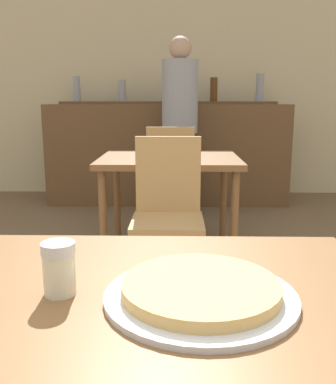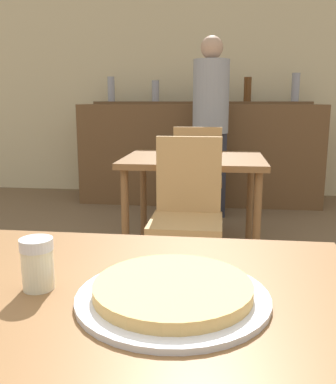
% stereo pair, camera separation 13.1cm
% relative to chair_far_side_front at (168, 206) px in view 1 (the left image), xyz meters
% --- Properties ---
extents(wall_back, '(8.00, 0.05, 2.80)m').
position_rel_chair_far_side_front_xyz_m(wall_back, '(-0.05, 2.86, 0.87)').
color(wall_back, beige).
rests_on(wall_back, ground_plane).
extents(dining_table_near, '(1.09, 0.84, 0.74)m').
position_rel_chair_far_side_front_xyz_m(dining_table_near, '(-0.05, -1.64, 0.13)').
color(dining_table_near, brown).
rests_on(dining_table_near, ground_plane).
extents(dining_table_far, '(0.95, 0.77, 0.74)m').
position_rel_chair_far_side_front_xyz_m(dining_table_far, '(-0.00, 0.56, 0.12)').
color(dining_table_far, brown).
rests_on(dining_table_far, ground_plane).
extents(bar_counter, '(2.60, 0.56, 1.08)m').
position_rel_chair_far_side_front_xyz_m(bar_counter, '(-0.05, 2.36, 0.01)').
color(bar_counter, brown).
rests_on(bar_counter, ground_plane).
extents(bar_back_shelf, '(2.39, 0.24, 0.33)m').
position_rel_chair_far_side_front_xyz_m(bar_back_shelf, '(-0.03, 2.50, 0.61)').
color(bar_back_shelf, brown).
rests_on(bar_back_shelf, bar_counter).
extents(chair_far_side_front, '(0.40, 0.40, 0.91)m').
position_rel_chair_far_side_front_xyz_m(chair_far_side_front, '(0.00, 0.00, 0.00)').
color(chair_far_side_front, tan).
rests_on(chair_far_side_front, ground_plane).
extents(chair_far_side_back, '(0.40, 0.40, 0.91)m').
position_rel_chair_far_side_front_xyz_m(chair_far_side_back, '(-0.00, 1.11, 0.00)').
color(chair_far_side_back, tan).
rests_on(chair_far_side_back, ground_plane).
extents(pizza_tray, '(0.37, 0.37, 0.04)m').
position_rel_chair_far_side_front_xyz_m(pizza_tray, '(0.10, -1.61, 0.23)').
color(pizza_tray, silver).
rests_on(pizza_tray, dining_table_near).
extents(cheese_shaker, '(0.07, 0.07, 0.11)m').
position_rel_chair_far_side_front_xyz_m(cheese_shaker, '(-0.18, -1.59, 0.27)').
color(cheese_shaker, beige).
rests_on(cheese_shaker, dining_table_near).
extents(person_standing, '(0.34, 0.34, 1.70)m').
position_rel_chair_far_side_front_xyz_m(person_standing, '(0.08, 1.78, 0.39)').
color(person_standing, '#2D2D38').
rests_on(person_standing, ground_plane).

